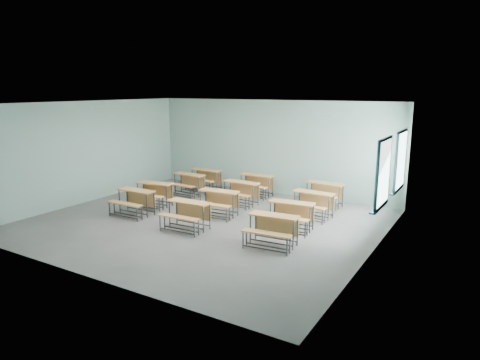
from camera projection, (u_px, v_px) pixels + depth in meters
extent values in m
cube|color=slate|center=(205.00, 222.00, 11.70)|extent=(9.00, 8.00, 0.02)
cube|color=white|center=(202.00, 103.00, 11.02)|extent=(9.00, 8.00, 0.02)
cube|color=#97BDB2|center=(271.00, 147.00, 14.73)|extent=(9.00, 0.02, 3.20)
cube|color=#97BDB2|center=(78.00, 197.00, 8.00)|extent=(9.00, 0.02, 3.20)
cube|color=#97BDB2|center=(88.00, 152.00, 13.62)|extent=(0.02, 8.00, 3.20)
cube|color=#97BDB2|center=(376.00, 183.00, 9.10)|extent=(0.02, 8.00, 3.20)
cube|color=#183E44|center=(398.00, 188.00, 11.61)|extent=(0.06, 1.20, 0.06)
cube|color=#183E44|center=(403.00, 131.00, 11.29)|extent=(0.06, 1.20, 0.06)
cube|color=#183E44|center=(396.00, 163.00, 10.97)|extent=(0.06, 0.06, 1.60)
cube|color=#183E44|center=(404.00, 157.00, 11.93)|extent=(0.06, 0.06, 1.60)
cube|color=#183E44|center=(400.00, 160.00, 11.45)|extent=(0.04, 0.04, 1.48)
cube|color=#183E44|center=(400.00, 160.00, 11.45)|extent=(0.04, 1.08, 0.04)
cube|color=#183E44|center=(396.00, 190.00, 11.64)|extent=(0.14, 1.28, 0.04)
cube|color=white|center=(401.00, 160.00, 11.44)|extent=(0.01, 1.08, 1.48)
cube|color=#183E44|center=(381.00, 205.00, 9.93)|extent=(0.06, 1.20, 0.06)
cube|color=#183E44|center=(386.00, 139.00, 9.61)|extent=(0.06, 1.20, 0.06)
cube|color=#183E44|center=(377.00, 177.00, 9.29)|extent=(0.06, 0.06, 1.60)
cube|color=#183E44|center=(389.00, 168.00, 10.25)|extent=(0.06, 0.06, 1.60)
cube|color=#183E44|center=(383.00, 172.00, 9.77)|extent=(0.04, 0.04, 1.48)
cube|color=#183E44|center=(383.00, 172.00, 9.77)|extent=(0.04, 1.08, 0.04)
cube|color=#183E44|center=(379.00, 207.00, 9.97)|extent=(0.14, 1.28, 0.04)
cube|color=white|center=(384.00, 173.00, 9.76)|extent=(0.01, 1.08, 1.48)
cube|color=#CE8C4A|center=(136.00, 190.00, 12.30)|extent=(1.16, 0.40, 0.04)
cube|color=#CE8C4A|center=(141.00, 199.00, 12.52)|extent=(1.10, 0.03, 0.40)
cylinder|color=#3F4145|center=(120.00, 201.00, 12.51)|extent=(0.03, 0.03, 0.68)
cylinder|color=#3F4145|center=(147.00, 206.00, 11.99)|extent=(0.03, 0.03, 0.68)
cylinder|color=#3F4145|center=(127.00, 199.00, 12.77)|extent=(0.03, 0.03, 0.68)
cylinder|color=#3F4145|center=(154.00, 204.00, 12.25)|extent=(0.03, 0.03, 0.68)
cube|color=#3F4145|center=(133.00, 212.00, 12.30)|extent=(1.06, 0.04, 0.03)
cube|color=#3F4145|center=(141.00, 209.00, 12.56)|extent=(1.06, 0.04, 0.03)
cube|color=#CE8C4A|center=(125.00, 204.00, 11.97)|extent=(1.16, 0.25, 0.03)
cylinder|color=#3F4145|center=(109.00, 209.00, 12.20)|extent=(0.03, 0.03, 0.40)
cylinder|color=#3F4145|center=(137.00, 215.00, 11.68)|extent=(0.03, 0.03, 0.40)
cylinder|color=#3F4145|center=(114.00, 208.00, 12.36)|extent=(0.03, 0.03, 0.40)
cylinder|color=#3F4145|center=(142.00, 213.00, 11.84)|extent=(0.03, 0.03, 0.40)
cube|color=#3F4145|center=(123.00, 216.00, 11.97)|extent=(1.06, 0.04, 0.03)
cube|color=#3F4145|center=(128.00, 214.00, 12.12)|extent=(1.06, 0.04, 0.03)
cube|color=#CE8C4A|center=(189.00, 202.00, 11.06)|extent=(1.17, 0.43, 0.04)
cube|color=#CE8C4A|center=(193.00, 211.00, 11.27)|extent=(1.10, 0.06, 0.40)
cylinder|color=#3F4145|center=(170.00, 214.00, 11.25)|extent=(0.04, 0.04, 0.68)
cylinder|color=#3F4145|center=(203.00, 220.00, 10.75)|extent=(0.04, 0.04, 0.68)
cylinder|color=#3F4145|center=(177.00, 211.00, 11.51)|extent=(0.04, 0.04, 0.68)
cylinder|color=#3F4145|center=(210.00, 217.00, 11.02)|extent=(0.04, 0.04, 0.68)
cube|color=#3F4145|center=(186.00, 226.00, 11.05)|extent=(1.06, 0.07, 0.03)
cube|color=#3F4145|center=(193.00, 223.00, 11.32)|extent=(1.06, 0.07, 0.03)
cube|color=#CE8C4A|center=(179.00, 217.00, 10.72)|extent=(1.16, 0.29, 0.03)
cylinder|color=#3F4145|center=(160.00, 223.00, 10.94)|extent=(0.04, 0.04, 0.40)
cylinder|color=#3F4145|center=(194.00, 230.00, 10.44)|extent=(0.04, 0.04, 0.40)
cylinder|color=#3F4145|center=(165.00, 221.00, 11.09)|extent=(0.04, 0.04, 0.40)
cylinder|color=#3F4145|center=(199.00, 228.00, 10.60)|extent=(0.04, 0.04, 0.40)
cube|color=#3F4145|center=(177.00, 231.00, 10.71)|extent=(1.06, 0.07, 0.03)
cube|color=#3F4145|center=(181.00, 229.00, 10.87)|extent=(1.06, 0.07, 0.03)
cube|color=#CE8C4A|center=(274.00, 216.00, 9.88)|extent=(1.18, 0.48, 0.04)
cube|color=#CE8C4A|center=(277.00, 225.00, 10.10)|extent=(1.10, 0.11, 0.40)
cylinder|color=#3F4145|center=(250.00, 229.00, 10.05)|extent=(0.04, 0.04, 0.68)
cylinder|color=#3F4145|center=(293.00, 236.00, 9.59)|extent=(0.04, 0.04, 0.68)
cylinder|color=#3F4145|center=(256.00, 225.00, 10.32)|extent=(0.04, 0.04, 0.68)
cylinder|color=#3F4145|center=(298.00, 232.00, 9.87)|extent=(0.04, 0.04, 0.68)
cube|color=#3F4145|center=(271.00, 242.00, 9.87)|extent=(1.06, 0.12, 0.03)
cube|color=#3F4145|center=(276.00, 238.00, 10.14)|extent=(1.06, 0.12, 0.03)
cube|color=#CE8C4A|center=(266.00, 233.00, 9.54)|extent=(1.17, 0.34, 0.03)
cylinder|color=#3F4145|center=(243.00, 240.00, 9.73)|extent=(0.04, 0.04, 0.40)
cylinder|color=#3F4145|center=(287.00, 248.00, 9.27)|extent=(0.04, 0.04, 0.40)
cylinder|color=#3F4145|center=(246.00, 238.00, 9.89)|extent=(0.04, 0.04, 0.40)
cylinder|color=#3F4145|center=(290.00, 245.00, 9.43)|extent=(0.04, 0.04, 0.40)
cube|color=#3F4145|center=(264.00, 249.00, 9.53)|extent=(1.06, 0.12, 0.03)
cube|color=#3F4145|center=(268.00, 246.00, 9.69)|extent=(1.06, 0.12, 0.03)
cube|color=#CE8C4A|center=(154.00, 183.00, 13.24)|extent=(1.20, 0.54, 0.04)
cube|color=#CE8C4A|center=(158.00, 191.00, 13.46)|extent=(1.09, 0.17, 0.40)
cylinder|color=#3F4145|center=(138.00, 194.00, 13.38)|extent=(0.04, 0.04, 0.68)
cylinder|color=#3F4145|center=(167.00, 197.00, 12.97)|extent=(0.04, 0.04, 0.68)
cylinder|color=#3F4145|center=(144.00, 192.00, 13.66)|extent=(0.04, 0.04, 0.68)
cylinder|color=#3F4145|center=(172.00, 195.00, 13.25)|extent=(0.04, 0.04, 0.68)
cube|color=#3F4145|center=(152.00, 203.00, 13.23)|extent=(1.05, 0.17, 0.03)
cube|color=#3F4145|center=(158.00, 201.00, 13.50)|extent=(1.05, 0.17, 0.03)
cube|color=#CE8C4A|center=(146.00, 196.00, 12.88)|extent=(1.18, 0.39, 0.03)
cylinder|color=#3F4145|center=(130.00, 201.00, 13.05)|extent=(0.04, 0.04, 0.40)
cylinder|color=#3F4145|center=(159.00, 205.00, 12.64)|extent=(0.04, 0.04, 0.40)
cylinder|color=#3F4145|center=(134.00, 200.00, 13.21)|extent=(0.04, 0.04, 0.40)
cylinder|color=#3F4145|center=(163.00, 204.00, 12.81)|extent=(0.04, 0.04, 0.40)
cube|color=#3F4145|center=(145.00, 207.00, 12.87)|extent=(1.05, 0.17, 0.03)
cube|color=#3F4145|center=(148.00, 206.00, 13.04)|extent=(1.05, 0.17, 0.03)
cube|color=#CE8C4A|center=(219.00, 191.00, 12.22)|extent=(1.19, 0.49, 0.04)
cube|color=#CE8C4A|center=(222.00, 200.00, 12.44)|extent=(1.10, 0.12, 0.40)
cylinder|color=#3F4145|center=(200.00, 202.00, 12.38)|extent=(0.04, 0.04, 0.68)
cylinder|color=#3F4145|center=(233.00, 207.00, 11.94)|extent=(0.04, 0.04, 0.68)
cylinder|color=#3F4145|center=(206.00, 200.00, 12.66)|extent=(0.04, 0.04, 0.68)
cylinder|color=#3F4145|center=(238.00, 204.00, 12.21)|extent=(0.04, 0.04, 0.68)
cube|color=#3F4145|center=(217.00, 213.00, 12.21)|extent=(1.06, 0.12, 0.03)
cube|color=#3F4145|center=(222.00, 210.00, 12.48)|extent=(1.06, 0.12, 0.03)
cube|color=#CE8C4A|center=(211.00, 205.00, 11.87)|extent=(1.17, 0.34, 0.03)
cylinder|color=#3F4145|center=(193.00, 211.00, 12.06)|extent=(0.04, 0.04, 0.40)
cylinder|color=#3F4145|center=(227.00, 215.00, 11.61)|extent=(0.04, 0.04, 0.40)
cylinder|color=#3F4145|center=(197.00, 209.00, 12.22)|extent=(0.04, 0.04, 0.40)
cylinder|color=#3F4145|center=(230.00, 214.00, 11.77)|extent=(0.04, 0.04, 0.40)
cube|color=#3F4145|center=(210.00, 217.00, 11.86)|extent=(1.06, 0.12, 0.03)
cube|color=#3F4145|center=(213.00, 215.00, 12.03)|extent=(1.06, 0.12, 0.03)
cube|color=#CE8C4A|center=(292.00, 203.00, 10.99)|extent=(1.19, 0.50, 0.04)
cube|color=#CE8C4A|center=(294.00, 212.00, 11.21)|extent=(1.09, 0.13, 0.40)
cylinder|color=#3F4145|center=(270.00, 215.00, 11.15)|extent=(0.04, 0.04, 0.68)
cylinder|color=#3F4145|center=(310.00, 220.00, 10.71)|extent=(0.04, 0.04, 0.68)
cylinder|color=#3F4145|center=(274.00, 212.00, 11.42)|extent=(0.04, 0.04, 0.68)
cylinder|color=#3F4145|center=(313.00, 217.00, 10.98)|extent=(0.04, 0.04, 0.68)
cube|color=#3F4145|center=(290.00, 227.00, 10.98)|extent=(1.06, 0.14, 0.03)
cube|color=#3F4145|center=(293.00, 223.00, 11.25)|extent=(1.06, 0.14, 0.03)
cube|color=#CE8C4A|center=(286.00, 218.00, 10.64)|extent=(1.17, 0.36, 0.03)
cylinder|color=#3F4145|center=(265.00, 225.00, 10.82)|extent=(0.04, 0.04, 0.40)
cylinder|color=#3F4145|center=(305.00, 230.00, 10.39)|extent=(0.04, 0.04, 0.40)
cylinder|color=#3F4145|center=(267.00, 223.00, 10.98)|extent=(0.04, 0.04, 0.40)
cylinder|color=#3F4145|center=(307.00, 228.00, 10.55)|extent=(0.04, 0.04, 0.40)
cube|color=#3F4145|center=(284.00, 232.00, 10.63)|extent=(1.06, 0.14, 0.03)
cube|color=#3F4145|center=(287.00, 230.00, 10.79)|extent=(1.06, 0.14, 0.03)
cube|color=#CE8C4A|center=(189.00, 174.00, 14.58)|extent=(1.18, 0.47, 0.04)
cube|color=#CE8C4A|center=(193.00, 182.00, 14.78)|extent=(1.10, 0.10, 0.40)
cylinder|color=#3F4145|center=(175.00, 184.00, 14.83)|extent=(0.04, 0.04, 0.68)
cylinder|color=#3F4145|center=(198.00, 188.00, 14.24)|extent=(0.04, 0.04, 0.68)
cylinder|color=#3F4145|center=(181.00, 182.00, 15.08)|extent=(0.04, 0.04, 0.68)
cylinder|color=#3F4145|center=(204.00, 186.00, 14.48)|extent=(0.04, 0.04, 0.68)
cube|color=#3F4145|center=(187.00, 193.00, 14.58)|extent=(1.06, 0.10, 0.03)
cube|color=#3F4145|center=(193.00, 191.00, 14.83)|extent=(1.06, 0.10, 0.03)
cube|color=#CE8C4A|center=(180.00, 185.00, 14.27)|extent=(1.17, 0.32, 0.03)
cylinder|color=#3F4145|center=(167.00, 190.00, 14.54)|extent=(0.04, 0.04, 0.40)
cylinder|color=#3F4145|center=(191.00, 194.00, 13.95)|extent=(0.04, 0.04, 0.40)
cylinder|color=#3F4145|center=(171.00, 189.00, 14.69)|extent=(0.04, 0.04, 0.40)
cylinder|color=#3F4145|center=(194.00, 193.00, 14.09)|extent=(0.04, 0.04, 0.40)
cube|color=#3F4145|center=(179.00, 195.00, 14.27)|extent=(1.06, 0.10, 0.03)
cube|color=#3F4145|center=(182.00, 194.00, 14.41)|extent=(1.06, 0.10, 0.03)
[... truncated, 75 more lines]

